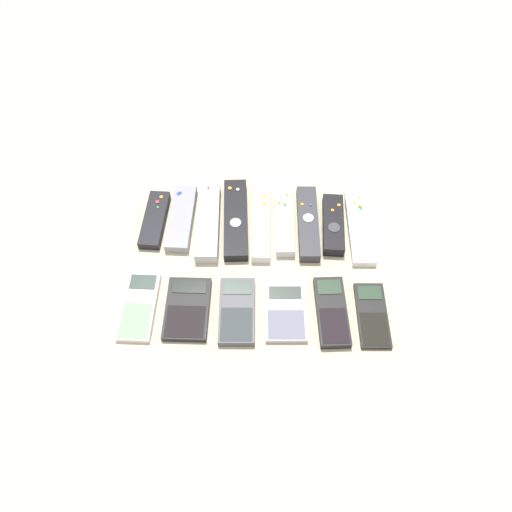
# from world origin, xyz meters

# --- Properties ---
(ground_plane) EXTENTS (3.00, 3.00, 0.00)m
(ground_plane) POSITION_xyz_m (0.00, 0.00, 0.00)
(ground_plane) COLOR beige
(remote_0) EXTENTS (0.05, 0.16, 0.02)m
(remote_0) POSITION_xyz_m (-0.23, 0.13, 0.01)
(remote_0) COLOR black
(remote_0) RESTS_ON ground_plane
(remote_1) EXTENTS (0.05, 0.18, 0.02)m
(remote_1) POSITION_xyz_m (-0.17, 0.13, 0.01)
(remote_1) COLOR gray
(remote_1) RESTS_ON ground_plane
(remote_2) EXTENTS (0.06, 0.22, 0.03)m
(remote_2) POSITION_xyz_m (-0.11, 0.13, 0.01)
(remote_2) COLOR silver
(remote_2) RESTS_ON ground_plane
(remote_3) EXTENTS (0.07, 0.22, 0.03)m
(remote_3) POSITION_xyz_m (-0.05, 0.13, 0.01)
(remote_3) COLOR black
(remote_3) RESTS_ON ground_plane
(remote_4) EXTENTS (0.04, 0.22, 0.03)m
(remote_4) POSITION_xyz_m (0.01, 0.13, 0.01)
(remote_4) COLOR white
(remote_4) RESTS_ON ground_plane
(remote_5) EXTENTS (0.05, 0.19, 0.02)m
(remote_5) POSITION_xyz_m (0.06, 0.13, 0.01)
(remote_5) COLOR silver
(remote_5) RESTS_ON ground_plane
(remote_6) EXTENTS (0.05, 0.20, 0.03)m
(remote_6) POSITION_xyz_m (0.12, 0.13, 0.01)
(remote_6) COLOR #333338
(remote_6) RESTS_ON ground_plane
(remote_7) EXTENTS (0.05, 0.16, 0.03)m
(remote_7) POSITION_xyz_m (0.17, 0.12, 0.01)
(remote_7) COLOR black
(remote_7) RESTS_ON ground_plane
(remote_8) EXTENTS (0.06, 0.22, 0.02)m
(remote_8) POSITION_xyz_m (0.23, 0.13, 0.01)
(remote_8) COLOR white
(remote_8) RESTS_ON ground_plane
(calculator_0) EXTENTS (0.07, 0.16, 0.01)m
(calculator_0) POSITION_xyz_m (-0.24, -0.09, 0.01)
(calculator_0) COLOR silver
(calculator_0) RESTS_ON ground_plane
(calculator_1) EXTENTS (0.09, 0.14, 0.02)m
(calculator_1) POSITION_xyz_m (-0.14, -0.10, 0.01)
(calculator_1) COLOR black
(calculator_1) RESTS_ON ground_plane
(calculator_2) EXTENTS (0.08, 0.15, 0.02)m
(calculator_2) POSITION_xyz_m (-0.03, -0.10, 0.01)
(calculator_2) COLOR #4C4C51
(calculator_2) RESTS_ON ground_plane
(calculator_3) EXTENTS (0.09, 0.13, 0.01)m
(calculator_3) POSITION_xyz_m (0.06, -0.10, 0.01)
(calculator_3) COLOR #B2B2B7
(calculator_3) RESTS_ON ground_plane
(calculator_4) EXTENTS (0.07, 0.16, 0.02)m
(calculator_4) POSITION_xyz_m (0.16, -0.10, 0.01)
(calculator_4) COLOR black
(calculator_4) RESTS_ON ground_plane
(calculator_5) EXTENTS (0.06, 0.15, 0.01)m
(calculator_5) POSITION_xyz_m (0.24, -0.10, 0.01)
(calculator_5) COLOR black
(calculator_5) RESTS_ON ground_plane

